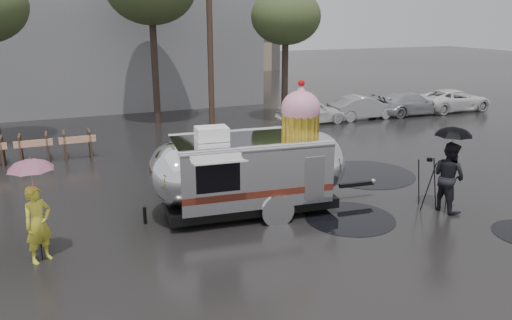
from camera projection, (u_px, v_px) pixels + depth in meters
name	position (u px, v px, depth m)	size (l,w,h in m)	color
ground	(291.00, 248.00, 11.51)	(120.00, 120.00, 0.00)	black
puddles	(386.00, 194.00, 14.95)	(5.67, 8.11, 0.01)	black
utility_pole	(210.00, 27.00, 23.57)	(1.60, 0.28, 9.00)	#473323
tree_right	(286.00, 17.00, 23.84)	(3.36, 3.36, 6.42)	#382D26
barricade_row	(34.00, 147.00, 18.20)	(4.30, 0.80, 1.00)	#473323
parked_cars	(392.00, 103.00, 26.27)	(13.20, 1.90, 1.50)	silver
airstream_trailer	(252.00, 167.00, 13.30)	(6.69, 2.71, 3.61)	silver
person_left	(38.00, 224.00, 10.67)	(0.62, 0.41, 1.72)	yellow
umbrella_pink	(32.00, 176.00, 10.37)	(1.16, 1.16, 2.34)	pink
person_right	(449.00, 177.00, 13.47)	(0.92, 0.51, 1.93)	black
umbrella_black	(453.00, 141.00, 13.19)	(1.21, 1.21, 2.37)	black
tripod	(428.00, 179.00, 13.68)	(0.55, 0.60, 1.45)	black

